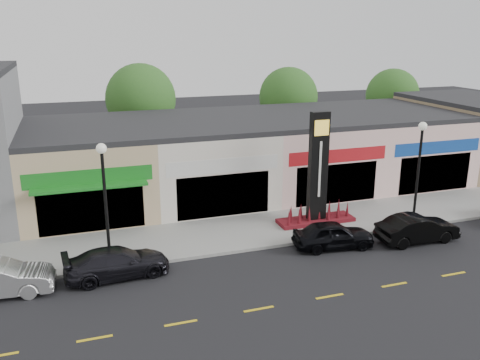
{
  "coord_description": "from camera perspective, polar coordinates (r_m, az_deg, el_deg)",
  "views": [
    {
      "loc": [
        -9.1,
        -18.89,
        10.13
      ],
      "look_at": [
        -1.4,
        4.0,
        2.99
      ],
      "focal_mm": 38.0,
      "sensor_mm": 36.0,
      "label": 1
    }
  ],
  "objects": [
    {
      "name": "tree_rear_mid",
      "position": [
        42.35,
        5.45,
        9.29
      ],
      "size": [
        4.8,
        4.8,
        7.29
      ],
      "color": "#382619",
      "rests_on": "ground"
    },
    {
      "name": "car_dark_sedan",
      "position": [
        22.46,
        -13.63,
        -9.01
      ],
      "size": [
        2.13,
        4.53,
        1.28
      ],
      "primitive_type": "imported",
      "rotation": [
        0.0,
        0.0,
        1.65
      ],
      "color": "black",
      "rests_on": "ground"
    },
    {
      "name": "shop_pink_w",
      "position": [
        34.57,
        6.92,
        3.43
      ],
      "size": [
        7.0,
        10.01,
        4.8
      ],
      "color": "beige",
      "rests_on": "ground"
    },
    {
      "name": "sidewalk",
      "position": [
        26.91,
        2.6,
        -5.48
      ],
      "size": [
        52.0,
        4.3,
        0.15
      ],
      "primitive_type": "cube",
      "color": "gray",
      "rests_on": "ground"
    },
    {
      "name": "pylon_sign",
      "position": [
        27.22,
        8.67,
        -0.49
      ],
      "size": [
        4.2,
        1.3,
        6.0
      ],
      "color": "#5D1012",
      "rests_on": "sidewalk"
    },
    {
      "name": "tree_rear_west",
      "position": [
        39.04,
        -11.07,
        8.95
      ],
      "size": [
        5.2,
        5.2,
        7.83
      ],
      "color": "#382619",
      "rests_on": "ground"
    },
    {
      "name": "lamp_west_near",
      "position": [
        22.43,
        -14.94,
        -1.35
      ],
      "size": [
        0.44,
        0.44,
        5.47
      ],
      "color": "black",
      "rests_on": "sidewalk"
    },
    {
      "name": "lamp_east_near",
      "position": [
        28.18,
        19.46,
        1.87
      ],
      "size": [
        0.44,
        0.44,
        5.47
      ],
      "color": "black",
      "rests_on": "sidewalk"
    },
    {
      "name": "ground",
      "position": [
        23.29,
        6.5,
        -9.42
      ],
      "size": [
        120.0,
        120.0,
        0.0
      ],
      "primitive_type": "plane",
      "color": "black",
      "rests_on": "ground"
    },
    {
      "name": "shop_beige",
      "position": [
        31.33,
        -16.91,
        1.47
      ],
      "size": [
        7.0,
        10.85,
        4.8
      ],
      "color": "tan",
      "rests_on": "ground"
    },
    {
      "name": "curb",
      "position": [
        24.99,
        4.47,
        -7.3
      ],
      "size": [
        52.0,
        0.2,
        0.15
      ],
      "primitive_type": "cube",
      "color": "gray",
      "rests_on": "ground"
    },
    {
      "name": "car_black_sedan",
      "position": [
        24.99,
        10.42,
        -6.07
      ],
      "size": [
        2.04,
        4.06,
        1.33
      ],
      "primitive_type": "imported",
      "rotation": [
        0.0,
        0.0,
        1.45
      ],
      "color": "black",
      "rests_on": "ground"
    },
    {
      "name": "tree_rear_east",
      "position": [
        47.31,
        16.73,
        9.12
      ],
      "size": [
        4.6,
        4.6,
        6.94
      ],
      "color": "#382619",
      "rests_on": "ground"
    },
    {
      "name": "shop_pink_e",
      "position": [
        38.05,
        16.52,
        4.07
      ],
      "size": [
        7.0,
        10.01,
        4.8
      ],
      "color": "beige",
      "rests_on": "ground"
    },
    {
      "name": "shop_tan",
      "position": [
        42.38,
        24.37,
        4.84
      ],
      "size": [
        7.0,
        10.01,
        5.3
      ],
      "color": "olive",
      "rests_on": "ground"
    },
    {
      "name": "shop_cream",
      "position": [
        32.24,
        -4.41,
        2.55
      ],
      "size": [
        7.0,
        10.01,
        4.8
      ],
      "color": "beige",
      "rests_on": "ground"
    },
    {
      "name": "car_black_conv",
      "position": [
        26.75,
        19.29,
        -5.17
      ],
      "size": [
        1.48,
        4.16,
        1.37
      ],
      "primitive_type": "imported",
      "rotation": [
        0.0,
        0.0,
        1.56
      ],
      "color": "black",
      "rests_on": "ground"
    }
  ]
}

